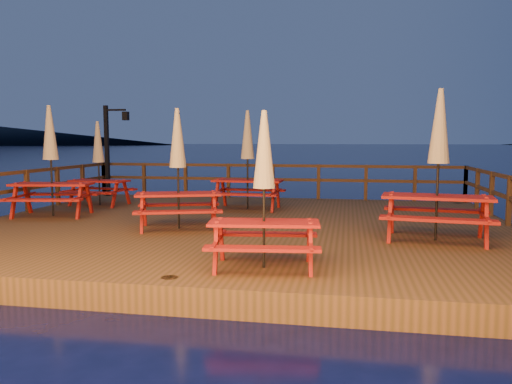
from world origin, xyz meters
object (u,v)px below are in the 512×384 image
at_px(lamp_post, 111,142).
at_px(picnic_table_1, 51,159).
at_px(picnic_table_0, 178,167).
at_px(picnic_table_2, 438,163).

xyz_separation_m(lamp_post, picnic_table_1, (0.61, -4.40, -0.39)).
distance_m(lamp_post, picnic_table_1, 4.46).
bearing_deg(picnic_table_1, picnic_table_0, -27.00).
bearing_deg(picnic_table_0, lamp_post, 109.26).
height_order(lamp_post, picnic_table_1, lamp_post).
xyz_separation_m(lamp_post, picnic_table_0, (4.26, -5.53, -0.48)).
xyz_separation_m(lamp_post, picnic_table_2, (9.40, -5.84, -0.34)).
height_order(lamp_post, picnic_table_2, lamp_post).
distance_m(lamp_post, picnic_table_2, 11.07).
relative_size(picnic_table_0, picnic_table_1, 0.93).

